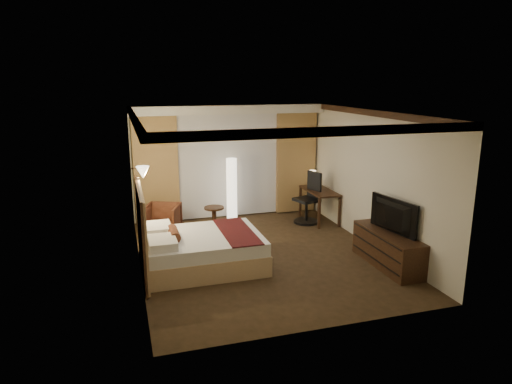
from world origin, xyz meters
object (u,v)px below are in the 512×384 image
object	(u,v)px
floor_lamp	(232,191)
desk	(319,206)
dresser	(388,249)
armchair	(162,218)
television	(389,215)
bed	(203,250)
office_chair	(307,198)
side_table	(214,217)

from	to	relation	value
floor_lamp	desk	bearing A→B (deg)	-13.62
floor_lamp	dresser	size ratio (longest dim) A/B	0.94
armchair	dresser	xyz separation A→B (m)	(3.69, -2.92, -0.05)
armchair	television	bearing A→B (deg)	-16.86
floor_lamp	desk	size ratio (longest dim) A/B	1.27
floor_lamp	television	distance (m)	3.87
bed	television	world-z (taller)	television
desk	office_chair	xyz separation A→B (m)	(-0.35, -0.05, 0.22)
office_chair	side_table	bearing A→B (deg)	156.25
floor_lamp	television	world-z (taller)	floor_lamp
dresser	office_chair	bearing A→B (deg)	98.12
floor_lamp	desk	xyz separation A→B (m)	(1.99, -0.48, -0.39)
desk	television	world-z (taller)	television
side_table	desk	world-z (taller)	desk
side_table	desk	bearing A→B (deg)	-4.41
floor_lamp	side_table	bearing A→B (deg)	-148.96
side_table	television	distance (m)	3.98
television	office_chair	bearing A→B (deg)	-1.95
side_table	television	world-z (taller)	television
side_table	floor_lamp	bearing A→B (deg)	31.04
office_chair	bed	bearing A→B (deg)	-163.54
floor_lamp	office_chair	world-z (taller)	floor_lamp
bed	television	xyz separation A→B (m)	(3.13, -0.92, 0.65)
side_table	desk	distance (m)	2.49
bed	armchair	distance (m)	2.07
armchair	dresser	world-z (taller)	armchair
bed	floor_lamp	size ratio (longest dim) A/B	1.34
armchair	dresser	size ratio (longest dim) A/B	0.45
dresser	television	xyz separation A→B (m)	(-0.03, 0.00, 0.64)
office_chair	dresser	bearing A→B (deg)	-99.18
side_table	desk	xyz separation A→B (m)	(2.48, -0.19, 0.13)
desk	dresser	xyz separation A→B (m)	(0.05, -2.82, -0.06)
side_table	dresser	bearing A→B (deg)	-49.98
office_chair	dresser	world-z (taller)	office_chair
dresser	floor_lamp	bearing A→B (deg)	121.74
television	armchair	bearing A→B (deg)	41.90
side_table	television	xyz separation A→B (m)	(2.50, -3.01, 0.71)
television	desk	bearing A→B (deg)	-9.06
floor_lamp	dresser	world-z (taller)	floor_lamp
armchair	desk	xyz separation A→B (m)	(3.64, -0.10, 0.01)
side_table	television	size ratio (longest dim) A/B	0.44
armchair	floor_lamp	world-z (taller)	floor_lamp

